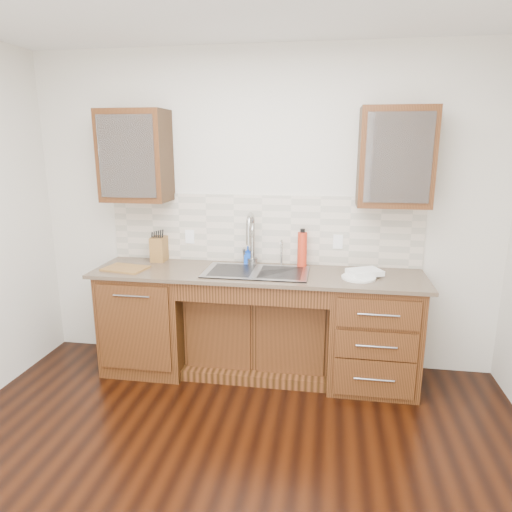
% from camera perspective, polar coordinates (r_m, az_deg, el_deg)
% --- Properties ---
extents(ground, '(4.00, 3.50, 0.10)m').
position_cam_1_polar(ground, '(2.95, -4.94, -28.40)').
color(ground, black).
extents(wall_back, '(4.00, 0.10, 2.70)m').
position_cam_1_polar(wall_back, '(3.99, 0.92, 5.57)').
color(wall_back, beige).
rests_on(wall_back, ground).
extents(base_cabinet_left, '(0.70, 0.62, 0.88)m').
position_cam_1_polar(base_cabinet_left, '(4.13, -13.14, -7.58)').
color(base_cabinet_left, '#593014').
rests_on(base_cabinet_left, ground).
extents(base_cabinet_center, '(1.20, 0.44, 0.70)m').
position_cam_1_polar(base_cabinet_center, '(4.01, 0.30, -9.31)').
color(base_cabinet_center, '#593014').
rests_on(base_cabinet_center, ground).
extents(base_cabinet_right, '(0.70, 0.62, 0.88)m').
position_cam_1_polar(base_cabinet_right, '(3.87, 14.33, -9.21)').
color(base_cabinet_right, '#593014').
rests_on(base_cabinet_right, ground).
extents(countertop, '(2.70, 0.65, 0.03)m').
position_cam_1_polar(countertop, '(3.72, 0.06, -2.22)').
color(countertop, '#84705B').
rests_on(countertop, base_cabinet_left).
extents(backsplash, '(2.70, 0.02, 0.59)m').
position_cam_1_polar(backsplash, '(3.95, 0.78, 3.36)').
color(backsplash, beige).
rests_on(backsplash, wall_back).
extents(sink, '(0.84, 0.46, 0.19)m').
position_cam_1_polar(sink, '(3.73, 0.02, -3.32)').
color(sink, '#9E9EA5').
rests_on(sink, countertop).
extents(faucet, '(0.04, 0.04, 0.40)m').
position_cam_1_polar(faucet, '(3.89, -0.45, 1.75)').
color(faucet, '#999993').
rests_on(faucet, countertop).
extents(filter_tap, '(0.02, 0.02, 0.24)m').
position_cam_1_polar(filter_tap, '(3.88, 3.21, 0.49)').
color(filter_tap, '#999993').
rests_on(filter_tap, countertop).
extents(upper_cabinet_left, '(0.55, 0.34, 0.75)m').
position_cam_1_polar(upper_cabinet_left, '(4.02, -14.84, 11.98)').
color(upper_cabinet_left, '#593014').
rests_on(upper_cabinet_left, wall_back).
extents(upper_cabinet_right, '(0.55, 0.34, 0.75)m').
position_cam_1_polar(upper_cabinet_right, '(3.72, 17.02, 11.71)').
color(upper_cabinet_right, '#593014').
rests_on(upper_cabinet_right, wall_back).
extents(outlet_left, '(0.08, 0.01, 0.12)m').
position_cam_1_polar(outlet_left, '(4.10, -8.28, 2.39)').
color(outlet_left, white).
rests_on(outlet_left, backsplash).
extents(outlet_right, '(0.08, 0.01, 0.12)m').
position_cam_1_polar(outlet_right, '(3.92, 10.21, 1.77)').
color(outlet_right, white).
rests_on(outlet_right, backsplash).
extents(soap_bottle, '(0.08, 0.09, 0.15)m').
position_cam_1_polar(soap_bottle, '(3.95, -1.02, 0.12)').
color(soap_bottle, blue).
rests_on(soap_bottle, countertop).
extents(water_bottle, '(0.09, 0.09, 0.30)m').
position_cam_1_polar(water_bottle, '(3.85, 5.79, 0.77)').
color(water_bottle, red).
rests_on(water_bottle, countertop).
extents(plate, '(0.28, 0.28, 0.01)m').
position_cam_1_polar(plate, '(3.63, 12.69, -2.65)').
color(plate, silver).
rests_on(plate, countertop).
extents(dish_towel, '(0.31, 0.27, 0.04)m').
position_cam_1_polar(dish_towel, '(3.69, 13.43, -1.98)').
color(dish_towel, white).
rests_on(dish_towel, plate).
extents(knife_block, '(0.12, 0.20, 0.22)m').
position_cam_1_polar(knife_block, '(4.15, -11.94, 0.92)').
color(knife_block, brown).
rests_on(knife_block, countertop).
extents(cutting_board, '(0.38, 0.30, 0.02)m').
position_cam_1_polar(cutting_board, '(3.95, -15.99, -1.49)').
color(cutting_board, '#AA6C27').
rests_on(cutting_board, countertop).
extents(cup_left_a, '(0.16, 0.16, 0.10)m').
position_cam_1_polar(cup_left_a, '(4.09, -16.86, 11.19)').
color(cup_left_a, silver).
rests_on(cup_left_a, upper_cabinet_left).
extents(cup_left_b, '(0.12, 0.12, 0.09)m').
position_cam_1_polar(cup_left_b, '(3.98, -13.14, 11.25)').
color(cup_left_b, white).
rests_on(cup_left_b, upper_cabinet_left).
extents(cup_right_a, '(0.12, 0.12, 0.09)m').
position_cam_1_polar(cup_right_a, '(3.71, 15.03, 10.96)').
color(cup_right_a, white).
rests_on(cup_right_a, upper_cabinet_right).
extents(cup_right_b, '(0.12, 0.12, 0.09)m').
position_cam_1_polar(cup_right_b, '(3.73, 18.41, 10.78)').
color(cup_right_b, white).
rests_on(cup_right_b, upper_cabinet_right).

